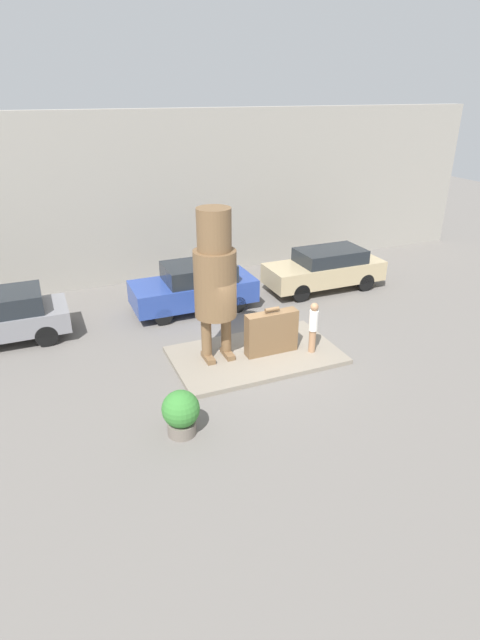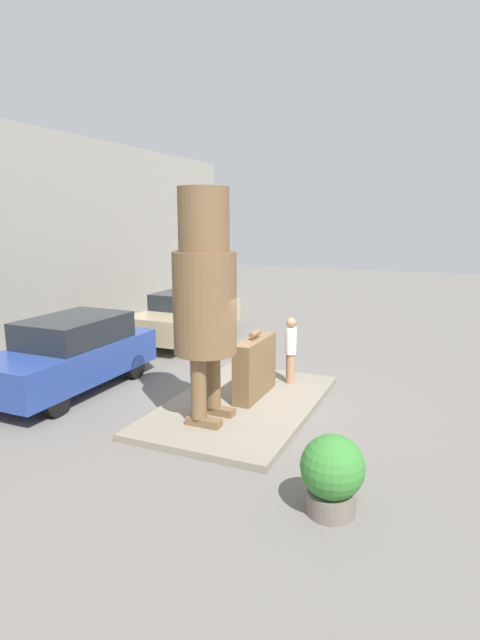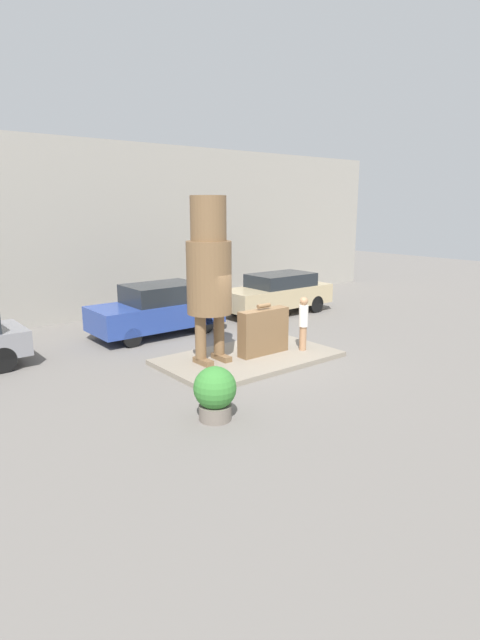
% 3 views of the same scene
% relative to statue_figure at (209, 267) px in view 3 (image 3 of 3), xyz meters
% --- Properties ---
extents(ground_plane, '(60.00, 60.00, 0.00)m').
position_rel_statue_figure_xyz_m(ground_plane, '(1.12, -0.27, -2.66)').
color(ground_plane, slate).
extents(pedestal, '(4.85, 2.90, 0.13)m').
position_rel_statue_figure_xyz_m(pedestal, '(1.12, -0.27, -2.60)').
color(pedestal, gray).
rests_on(pedestal, ground_plane).
extents(building_backdrop, '(28.00, 0.60, 6.55)m').
position_rel_statue_figure_xyz_m(building_backdrop, '(1.12, 7.64, 0.61)').
color(building_backdrop, gray).
rests_on(building_backdrop, ground_plane).
extents(statue_figure, '(1.17, 1.17, 4.33)m').
position_rel_statue_figure_xyz_m(statue_figure, '(0.00, 0.00, 0.00)').
color(statue_figure, brown).
rests_on(statue_figure, pedestal).
extents(giant_suitcase, '(1.57, 0.38, 1.44)m').
position_rel_statue_figure_xyz_m(giant_suitcase, '(1.57, -0.37, -1.89)').
color(giant_suitcase, brown).
rests_on(giant_suitcase, pedestal).
extents(tourist, '(0.26, 0.26, 1.56)m').
position_rel_statue_figure_xyz_m(tourist, '(2.70, -0.80, -1.68)').
color(tourist, '#A87A56').
rests_on(tourist, pedestal).
extents(parked_car_blue, '(4.32, 1.86, 1.69)m').
position_rel_statue_figure_xyz_m(parked_car_blue, '(0.59, 3.80, -1.79)').
color(parked_car_blue, '#284293').
rests_on(parked_car_blue, ground_plane).
extents(parked_car_tan, '(4.63, 1.77, 1.60)m').
position_rel_statue_figure_xyz_m(parked_car_tan, '(5.90, 3.74, -1.81)').
color(parked_car_tan, tan).
rests_on(parked_car_tan, ground_plane).
extents(planter_pot, '(0.87, 0.87, 1.11)m').
position_rel_statue_figure_xyz_m(planter_pot, '(-1.92, -2.88, -2.08)').
color(planter_pot, '#70665B').
rests_on(planter_pot, ground_plane).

